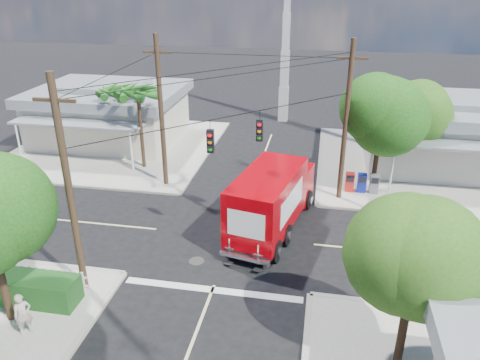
# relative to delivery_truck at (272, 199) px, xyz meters

# --- Properties ---
(ground) EXTENTS (120.00, 120.00, 0.00)m
(ground) POSITION_rel_delivery_truck_xyz_m (-1.79, -1.08, -1.71)
(ground) COLOR black
(ground) RESTS_ON ground
(sidewalk_ne) EXTENTS (14.12, 14.12, 0.14)m
(sidewalk_ne) POSITION_rel_delivery_truck_xyz_m (9.09, 9.80, -1.64)
(sidewalk_ne) COLOR #A49F94
(sidewalk_ne) RESTS_ON ground
(sidewalk_nw) EXTENTS (14.12, 14.12, 0.14)m
(sidewalk_nw) POSITION_rel_delivery_truck_xyz_m (-12.67, 9.80, -1.64)
(sidewalk_nw) COLOR #A49F94
(sidewalk_nw) RESTS_ON ground
(road_markings) EXTENTS (32.00, 32.00, 0.01)m
(road_markings) POSITION_rel_delivery_truck_xyz_m (-1.79, -2.55, -1.70)
(road_markings) COLOR beige
(road_markings) RESTS_ON ground
(building_ne) EXTENTS (11.80, 10.20, 4.50)m
(building_ne) POSITION_rel_delivery_truck_xyz_m (10.71, 10.89, 0.61)
(building_ne) COLOR beige
(building_ne) RESTS_ON sidewalk_ne
(building_nw) EXTENTS (10.80, 10.20, 4.30)m
(building_nw) POSITION_rel_delivery_truck_xyz_m (-13.79, 11.38, 0.51)
(building_nw) COLOR beige
(building_nw) RESTS_ON sidewalk_nw
(radio_tower) EXTENTS (0.80, 0.80, 17.00)m
(radio_tower) POSITION_rel_delivery_truck_xyz_m (-1.29, 18.92, 3.93)
(radio_tower) COLOR silver
(radio_tower) RESTS_ON ground
(tree_ne_front) EXTENTS (4.21, 4.14, 6.66)m
(tree_ne_front) POSITION_rel_delivery_truck_xyz_m (5.42, 5.68, 3.06)
(tree_ne_front) COLOR #422D1C
(tree_ne_front) RESTS_ON sidewalk_ne
(tree_ne_back) EXTENTS (3.77, 3.66, 5.82)m
(tree_ne_back) POSITION_rel_delivery_truck_xyz_m (8.02, 7.88, 2.48)
(tree_ne_back) COLOR #422D1C
(tree_ne_back) RESTS_ON sidewalk_ne
(tree_se) EXTENTS (3.67, 3.54, 5.62)m
(tree_se) POSITION_rel_delivery_truck_xyz_m (5.22, -8.32, 2.33)
(tree_se) COLOR #422D1C
(tree_se) RESTS_ON sidewalk_se
(palm_nw_front) EXTENTS (3.01, 3.08, 5.59)m
(palm_nw_front) POSITION_rel_delivery_truck_xyz_m (-9.29, 6.42, 3.33)
(palm_nw_front) COLOR #422D1C
(palm_nw_front) RESTS_ON sidewalk_nw
(palm_nw_back) EXTENTS (3.01, 3.08, 5.19)m
(palm_nw_back) POSITION_rel_delivery_truck_xyz_m (-11.29, 7.92, 2.96)
(palm_nw_back) COLOR #422D1C
(palm_nw_back) RESTS_ON sidewalk_nw
(utility_poles) EXTENTS (12.00, 10.68, 9.00)m
(utility_poles) POSITION_rel_delivery_truck_xyz_m (-3.37, 0.52, 2.97)
(utility_poles) COLOR #473321
(utility_poles) RESTS_ON ground
(picket_fence) EXTENTS (5.94, 0.06, 1.00)m
(picket_fence) POSITION_rel_delivery_truck_xyz_m (-9.59, -6.68, -1.03)
(picket_fence) COLOR silver
(picket_fence) RESTS_ON sidewalk_sw
(hedge_sw) EXTENTS (6.20, 1.20, 1.10)m
(hedge_sw) POSITION_rel_delivery_truck_xyz_m (-9.79, -7.48, -1.02)
(hedge_sw) COLOR #174218
(hedge_sw) RESTS_ON sidewalk_sw
(vending_boxes) EXTENTS (1.90, 0.50, 1.10)m
(vending_boxes) POSITION_rel_delivery_truck_xyz_m (4.71, 5.12, -1.02)
(vending_boxes) COLOR red
(vending_boxes) RESTS_ON sidewalk_ne
(delivery_truck) EXTENTS (3.85, 8.07, 3.36)m
(delivery_truck) POSITION_rel_delivery_truck_xyz_m (0.00, 0.00, 0.00)
(delivery_truck) COLOR black
(delivery_truck) RESTS_ON ground
(parked_car) EXTENTS (6.08, 4.02, 1.55)m
(parked_car) POSITION_rel_delivery_truck_xyz_m (8.81, 0.29, -0.93)
(parked_car) COLOR silver
(parked_car) RESTS_ON ground
(pedestrian) EXTENTS (0.70, 0.71, 1.65)m
(pedestrian) POSITION_rel_delivery_truck_xyz_m (-7.75, -9.18, -0.74)
(pedestrian) COLOR beige
(pedestrian) RESTS_ON sidewalk_sw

